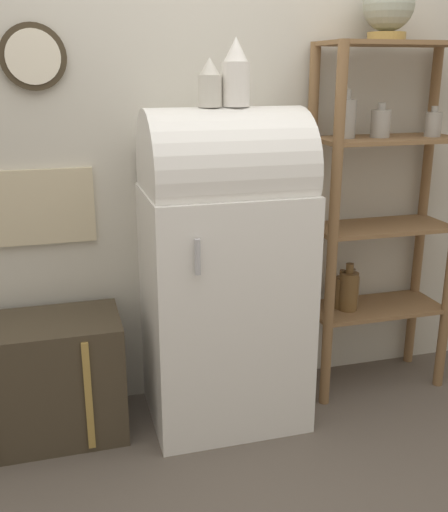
# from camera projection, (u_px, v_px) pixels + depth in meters

# --- Properties ---
(ground_plane) EXTENTS (12.00, 12.00, 0.00)m
(ground_plane) POSITION_uv_depth(u_px,v_px,m) (241.00, 443.00, 2.68)
(ground_plane) COLOR #60564C
(wall_back) EXTENTS (7.00, 0.09, 2.70)m
(wall_back) POSITION_uv_depth(u_px,v_px,m) (206.00, 126.00, 2.81)
(wall_back) COLOR beige
(wall_back) RESTS_ON ground_plane
(refrigerator) EXTENTS (0.70, 0.59, 1.45)m
(refrigerator) POSITION_uv_depth(u_px,v_px,m) (224.00, 267.00, 2.71)
(refrigerator) COLOR white
(refrigerator) RESTS_ON ground_plane
(suitcase_trunk) EXTENTS (0.73, 0.41, 0.56)m
(suitcase_trunk) POSITION_uv_depth(u_px,v_px,m) (40.00, 380.00, 2.67)
(suitcase_trunk) COLOR #423828
(suitcase_trunk) RESTS_ON ground_plane
(shelf_unit) EXTENTS (0.71, 0.34, 1.73)m
(shelf_unit) POSITION_uv_depth(u_px,v_px,m) (378.00, 206.00, 2.95)
(shelf_unit) COLOR olive
(shelf_unit) RESTS_ON ground_plane
(globe) EXTENTS (0.23, 0.23, 0.27)m
(globe) POSITION_uv_depth(u_px,v_px,m) (389.00, 8.00, 2.70)
(globe) COLOR #AD8942
(globe) RESTS_ON shelf_unit
(vase_left) EXTENTS (0.10, 0.10, 0.20)m
(vase_left) POSITION_uv_depth(u_px,v_px,m) (210.00, 84.00, 2.45)
(vase_left) COLOR beige
(vase_left) RESTS_ON refrigerator
(vase_center) EXTENTS (0.12, 0.12, 0.28)m
(vase_center) POSITION_uv_depth(u_px,v_px,m) (236.00, 75.00, 2.47)
(vase_center) COLOR white
(vase_center) RESTS_ON refrigerator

